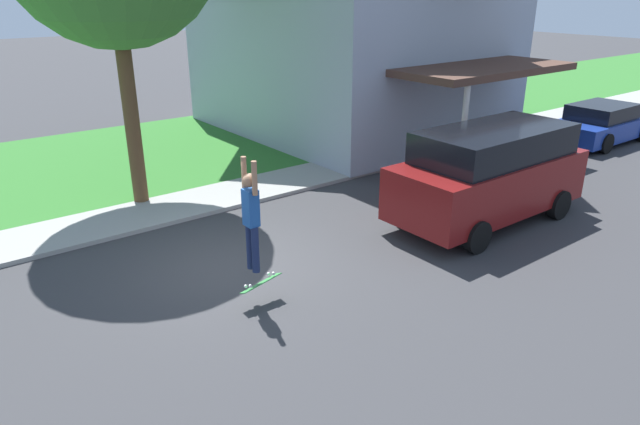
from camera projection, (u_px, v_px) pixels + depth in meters
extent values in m
plane|color=#333335|center=(231.00, 267.00, 11.14)|extent=(120.00, 120.00, 0.00)
cube|color=#2D6B28|center=(268.00, 138.00, 20.41)|extent=(10.00, 80.00, 0.08)
cube|color=gray|center=(347.00, 167.00, 17.17)|extent=(1.80, 80.00, 0.10)
cube|color=#99A3B2|center=(348.00, 43.00, 20.88)|extent=(9.95, 8.07, 6.16)
cube|color=#4C3328|center=(483.00, 69.00, 16.52)|extent=(2.60, 5.65, 0.20)
cylinder|color=silver|center=(463.00, 136.00, 15.10)|extent=(0.16, 0.16, 2.70)
cylinder|color=brown|center=(130.00, 107.00, 13.49)|extent=(0.36, 0.36, 4.76)
cube|color=maroon|center=(487.00, 183.00, 13.00)|extent=(1.99, 4.88, 1.17)
cube|color=black|center=(495.00, 143.00, 12.73)|extent=(1.83, 3.81, 0.69)
cylinder|color=black|center=(491.00, 184.00, 14.78)|extent=(0.24, 0.70, 0.70)
cylinder|color=black|center=(559.00, 204.00, 13.37)|extent=(0.24, 0.70, 0.70)
cylinder|color=black|center=(409.00, 210.00, 13.06)|extent=(0.24, 0.70, 0.70)
cylinder|color=black|center=(477.00, 237.00, 11.66)|extent=(0.24, 0.70, 0.70)
cube|color=navy|center=(601.00, 128.00, 19.92)|extent=(1.83, 4.29, 0.64)
cube|color=black|center=(602.00, 112.00, 19.65)|extent=(1.61, 2.23, 0.51)
cylinder|color=black|center=(595.00, 123.00, 21.37)|extent=(0.20, 0.66, 0.66)
cylinder|color=black|center=(556.00, 133.00, 19.91)|extent=(0.20, 0.66, 0.66)
cylinder|color=black|center=(606.00, 144.00, 18.60)|extent=(0.20, 0.66, 0.66)
cylinder|color=#192347|center=(250.00, 246.00, 9.64)|extent=(0.13, 0.13, 0.82)
cylinder|color=#192347|center=(255.00, 250.00, 9.52)|extent=(0.13, 0.13, 0.82)
cube|color=#1E4C93|center=(251.00, 208.00, 9.31)|extent=(0.25, 0.20, 0.63)
sphere|color=#9E7051|center=(249.00, 180.00, 9.14)|extent=(0.23, 0.23, 0.23)
cylinder|color=#9E7051|center=(244.00, 173.00, 9.23)|extent=(0.09, 0.09, 0.56)
cylinder|color=#9E7051|center=(254.00, 178.00, 8.99)|extent=(0.09, 0.09, 0.56)
cube|color=#337F3D|center=(261.00, 283.00, 9.75)|extent=(0.23, 0.78, 0.21)
cylinder|color=silver|center=(273.00, 273.00, 9.80)|extent=(0.03, 0.06, 0.06)
cylinder|color=silver|center=(269.00, 274.00, 9.95)|extent=(0.03, 0.06, 0.06)
cylinder|color=silver|center=(250.00, 286.00, 9.53)|extent=(0.03, 0.06, 0.06)
cylinder|color=silver|center=(246.00, 286.00, 9.68)|extent=(0.03, 0.06, 0.06)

